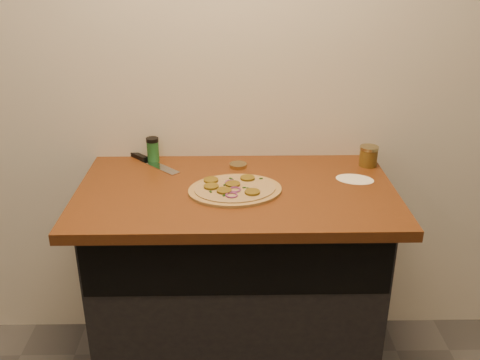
{
  "coord_description": "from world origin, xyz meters",
  "views": [
    {
      "loc": [
        -0.02,
        -0.42,
        1.75
      ],
      "look_at": [
        0.01,
        1.38,
        0.95
      ],
      "focal_mm": 40.0,
      "sensor_mm": 36.0,
      "label": 1
    }
  ],
  "objects_px": {
    "pizza": "(235,189)",
    "chefs_knife": "(148,161)",
    "salsa_jar": "(368,156)",
    "spice_shaker": "(153,150)"
  },
  "relations": [
    {
      "from": "pizza",
      "to": "salsa_jar",
      "type": "bearing_deg",
      "value": 23.73
    },
    {
      "from": "pizza",
      "to": "chefs_knife",
      "type": "relative_size",
      "value": 1.54
    },
    {
      "from": "pizza",
      "to": "chefs_knife",
      "type": "bearing_deg",
      "value": 140.88
    },
    {
      "from": "chefs_knife",
      "to": "salsa_jar",
      "type": "xyz_separation_m",
      "value": [
        0.92,
        -0.05,
        0.04
      ]
    },
    {
      "from": "chefs_knife",
      "to": "salsa_jar",
      "type": "relative_size",
      "value": 3.03
    },
    {
      "from": "pizza",
      "to": "spice_shaker",
      "type": "relative_size",
      "value": 3.73
    },
    {
      "from": "salsa_jar",
      "to": "spice_shaker",
      "type": "relative_size",
      "value": 0.8
    },
    {
      "from": "salsa_jar",
      "to": "spice_shaker",
      "type": "distance_m",
      "value": 0.9
    },
    {
      "from": "pizza",
      "to": "salsa_jar",
      "type": "relative_size",
      "value": 4.65
    },
    {
      "from": "spice_shaker",
      "to": "chefs_knife",
      "type": "bearing_deg",
      "value": -159.38
    }
  ]
}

